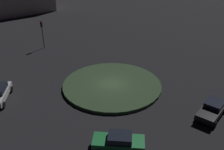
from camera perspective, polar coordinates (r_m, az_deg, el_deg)
ground_plane at (r=31.64m, az=-0.00°, el=-2.45°), size 118.69×118.69×0.00m
roundabout_island at (r=31.55m, az=-0.00°, el=-2.18°), size 11.82×11.82×0.35m
car_black at (r=28.16m, az=21.07°, el=-6.95°), size 3.23×4.72×1.41m
car_green at (r=22.48m, az=1.48°, el=-14.41°), size 4.61×2.73×1.57m
traffic_light_southeast at (r=43.32m, az=-15.00°, el=9.58°), size 0.40×0.37×4.39m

